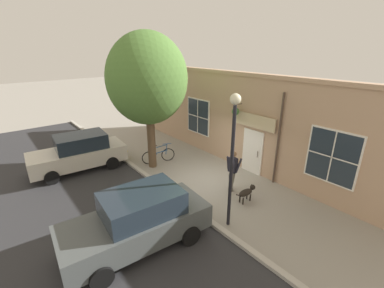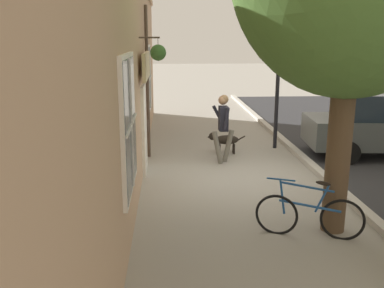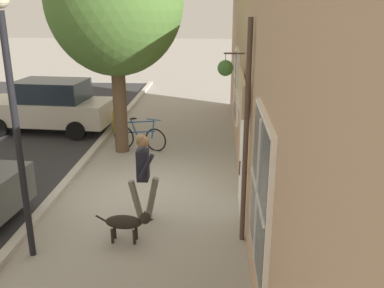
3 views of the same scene
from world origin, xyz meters
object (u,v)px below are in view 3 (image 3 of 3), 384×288
pedestrian_walking (143,169)px  dog_on_leash (127,222)px  leaning_bicycle (140,137)px  street_lamp (11,89)px  parked_car_nearest_curb (49,106)px  fire_hydrant (116,121)px  street_tree_by_curb (114,3)px

pedestrian_walking → dog_on_leash: size_ratio=1.64×
leaning_bicycle → street_lamp: size_ratio=0.38×
parked_car_nearest_curb → street_lamp: street_lamp is taller
street_lamp → fire_hydrant: street_lamp is taller
street_tree_by_curb → parked_car_nearest_curb: bearing=-34.4°
dog_on_leash → fire_hydrant: (1.80, -6.90, -0.00)m
street_tree_by_curb → pedestrian_walking: bearing=108.3°
fire_hydrant → pedestrian_walking: bearing=108.2°
street_lamp → parked_car_nearest_curb: bearing=-71.6°
pedestrian_walking → leaning_bicycle: bearing=-78.8°
street_tree_by_curb → parked_car_nearest_curb: size_ratio=1.43×
pedestrian_walking → leaning_bicycle: pedestrian_walking is taller
leaning_bicycle → parked_car_nearest_curb: 3.84m
pedestrian_walking → street_tree_by_curb: bearing=-71.7°
parked_car_nearest_curb → fire_hydrant: 2.33m
parked_car_nearest_curb → street_lamp: 8.17m
street_tree_by_curb → leaning_bicycle: bearing=-152.7°
leaning_bicycle → fire_hydrant: size_ratio=2.17×
leaning_bicycle → street_lamp: bearing=81.3°
leaning_bicycle → fire_hydrant: leaning_bicycle is taller
dog_on_leash → pedestrian_walking: bearing=-100.0°
street_lamp → fire_hydrant: bearing=-88.3°
dog_on_leash → leaning_bicycle: bearing=-82.5°
street_tree_by_curb → leaning_bicycle: (-0.49, -0.25, -3.81)m
pedestrian_walking → leaning_bicycle: size_ratio=1.06×
leaning_bicycle → parked_car_nearest_curb: size_ratio=0.38×
street_tree_by_curb → leaning_bicycle: 3.85m
street_tree_by_curb → street_lamp: size_ratio=1.43×
pedestrian_walking → parked_car_nearest_curb: pedestrian_walking is taller
dog_on_leash → parked_car_nearest_curb: parked_car_nearest_curb is taller
pedestrian_walking → parked_car_nearest_curb: size_ratio=0.40×
dog_on_leash → parked_car_nearest_curb: bearing=-59.7°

